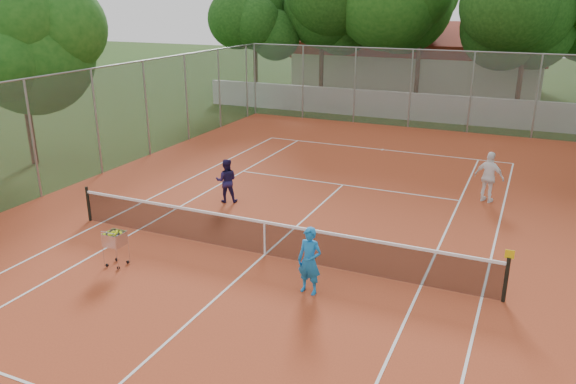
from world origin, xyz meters
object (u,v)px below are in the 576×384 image
at_px(player_far_left, 226,181).
at_px(player_far_right, 489,177).
at_px(tennis_net, 265,238).
at_px(ball_hopper, 116,248).
at_px(clubhouse, 419,61).
at_px(player_near, 310,261).

bearing_deg(player_far_left, player_far_right, 179.26).
bearing_deg(tennis_net, player_far_right, 53.58).
height_order(tennis_net, ball_hopper, ball_hopper).
relative_size(tennis_net, player_far_right, 6.98).
bearing_deg(player_far_left, tennis_net, 108.38).
height_order(clubhouse, ball_hopper, clubhouse).
xyz_separation_m(clubhouse, ball_hopper, (-1.13, -31.09, -1.68)).
distance_m(tennis_net, ball_hopper, 3.77).
distance_m(tennis_net, player_far_right, 8.31).
distance_m(player_near, ball_hopper, 5.01).
relative_size(tennis_net, clubhouse, 0.72).
xyz_separation_m(player_near, player_far_left, (-4.78, 4.55, -0.07)).
distance_m(clubhouse, player_far_right, 23.41).
relative_size(tennis_net, player_far_left, 8.13).
distance_m(player_far_left, player_far_right, 8.64).
bearing_deg(ball_hopper, tennis_net, 33.42).
relative_size(tennis_net, player_near, 7.45).
bearing_deg(tennis_net, ball_hopper, -146.33).
bearing_deg(player_far_right, player_near, 87.80).
height_order(clubhouse, player_near, clubhouse).
height_order(player_far_left, player_far_right, player_far_right).
relative_size(player_near, player_far_right, 0.94).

